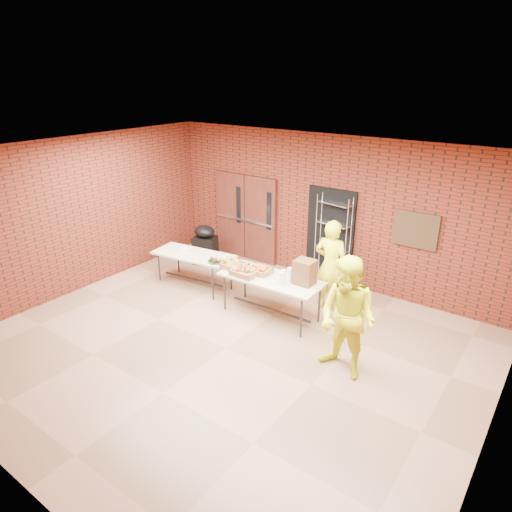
{
  "coord_description": "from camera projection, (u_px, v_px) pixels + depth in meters",
  "views": [
    {
      "loc": [
        4.3,
        -5.01,
        4.38
      ],
      "look_at": [
        -0.39,
        1.4,
        1.14
      ],
      "focal_mm": 32.0,
      "sensor_mm": 36.0,
      "label": 1
    }
  ],
  "objects": [
    {
      "name": "volunteer_woman",
      "position": [
        331.0,
        266.0,
        8.7
      ],
      "size": [
        0.69,
        0.47,
        1.83
      ],
      "primitive_type": "imported",
      "rotation": [
        0.0,
        0.0,
        3.18
      ],
      "color": "#ECF31B",
      "rests_on": "room"
    },
    {
      "name": "table_right",
      "position": [
        271.0,
        281.0,
        8.51
      ],
      "size": [
        1.98,
        0.88,
        0.8
      ],
      "rotation": [
        0.0,
        0.0,
        0.03
      ],
      "color": "beige",
      "rests_on": "room"
    },
    {
      "name": "covered_grill",
      "position": [
        205.0,
        244.0,
        11.01
      ],
      "size": [
        0.64,
        0.59,
        0.96
      ],
      "rotation": [
        0.0,
        0.0,
        0.34
      ],
      "color": "black",
      "rests_on": "room"
    },
    {
      "name": "dark_doorway",
      "position": [
        330.0,
        236.0,
        9.89
      ],
      "size": [
        1.1,
        0.06,
        2.1
      ],
      "primitive_type": "cube",
      "color": "black",
      "rests_on": "room"
    },
    {
      "name": "napkin_box",
      "position": [
        185.0,
        249.0,
        9.92
      ],
      "size": [
        0.2,
        0.13,
        0.07
      ],
      "primitive_type": "cube",
      "color": "white",
      "rests_on": "table_left"
    },
    {
      "name": "room",
      "position": [
        223.0,
        262.0,
        7.14
      ],
      "size": [
        8.08,
        7.08,
        3.28
      ],
      "color": "#856348",
      "rests_on": "ground"
    },
    {
      "name": "basket_oranges",
      "position": [
        259.0,
        270.0,
        8.65
      ],
      "size": [
        0.44,
        0.34,
        0.14
      ],
      "color": "#9D683F",
      "rests_on": "table_right"
    },
    {
      "name": "basket_apples",
      "position": [
        245.0,
        272.0,
        8.56
      ],
      "size": [
        0.48,
        0.37,
        0.15
      ],
      "color": "#9D683F",
      "rests_on": "table_right"
    },
    {
      "name": "basket_bananas",
      "position": [
        234.0,
        265.0,
        8.86
      ],
      "size": [
        0.47,
        0.37,
        0.15
      ],
      "color": "#9D683F",
      "rests_on": "table_right"
    },
    {
      "name": "cup_stack_mid",
      "position": [
        282.0,
        279.0,
        8.12
      ],
      "size": [
        0.09,
        0.09,
        0.26
      ],
      "primitive_type": "cylinder",
      "color": "white",
      "rests_on": "table_right"
    },
    {
      "name": "muffin_tray",
      "position": [
        216.0,
        260.0,
        9.35
      ],
      "size": [
        0.36,
        0.36,
        0.09
      ],
      "color": "#194E15",
      "rests_on": "table_left"
    },
    {
      "name": "cup_stack_front",
      "position": [
        283.0,
        277.0,
        8.22
      ],
      "size": [
        0.09,
        0.09,
        0.26
      ],
      "primitive_type": "cylinder",
      "color": "white",
      "rests_on": "table_right"
    },
    {
      "name": "table_left",
      "position": [
        194.0,
        257.0,
        9.8
      ],
      "size": [
        1.86,
        0.97,
        0.73
      ],
      "rotation": [
        0.0,
        0.0,
        0.14
      ],
      "color": "beige",
      "rests_on": "room"
    },
    {
      "name": "cup_stack_back",
      "position": [
        290.0,
        275.0,
        8.29
      ],
      "size": [
        0.09,
        0.09,
        0.27
      ],
      "primitive_type": "cylinder",
      "color": "white",
      "rests_on": "table_right"
    },
    {
      "name": "coffee_dispenser",
      "position": [
        305.0,
        272.0,
        8.16
      ],
      "size": [
        0.35,
        0.31,
        0.46
      ],
      "primitive_type": "cube",
      "color": "brown",
      "rests_on": "table_right"
    },
    {
      "name": "bronze_plaque",
      "position": [
        416.0,
        230.0,
        8.71
      ],
      "size": [
        0.85,
        0.04,
        0.7
      ],
      "primitive_type": "cube",
      "color": "#392617",
      "rests_on": "room"
    },
    {
      "name": "volunteer_man",
      "position": [
        347.0,
        318.0,
        6.77
      ],
      "size": [
        1.07,
        0.91,
        1.93
      ],
      "primitive_type": "imported",
      "rotation": [
        0.0,
        0.0,
        -0.21
      ],
      "color": "#ECF31B",
      "rests_on": "room"
    },
    {
      "name": "double_doors",
      "position": [
        245.0,
        217.0,
        11.12
      ],
      "size": [
        1.78,
        0.12,
        2.1
      ],
      "color": "#4E2216",
      "rests_on": "room"
    },
    {
      "name": "wire_rack",
      "position": [
        333.0,
        241.0,
        9.73
      ],
      "size": [
        0.77,
        0.37,
        2.0
      ],
      "primitive_type": null,
      "rotation": [
        0.0,
        0.0,
        -0.18
      ],
      "color": "silver",
      "rests_on": "room"
    }
  ]
}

